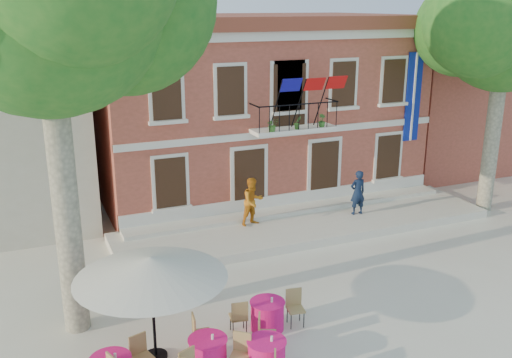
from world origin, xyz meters
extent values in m
plane|color=beige|center=(0.00, 0.00, 0.00)|extent=(90.00, 90.00, 0.00)
cube|color=#BE5644|center=(2.00, 10.00, 3.50)|extent=(13.00, 8.00, 7.00)
cube|color=brown|center=(2.00, 10.00, 7.25)|extent=(13.50, 8.50, 0.50)
cube|color=silver|center=(2.00, 6.05, 6.85)|extent=(13.30, 0.35, 0.35)
cube|color=silver|center=(2.00, 5.55, 3.50)|extent=(3.20, 0.90, 0.15)
cube|color=black|center=(2.00, 5.15, 4.50)|extent=(3.20, 0.04, 0.04)
cube|color=#0D2194|center=(7.60, 5.94, 4.30)|extent=(0.70, 0.05, 3.60)
cube|color=#0F0D8F|center=(1.10, 4.80, 5.25)|extent=(0.76, 0.27, 0.47)
cube|color=red|center=(2.00, 4.80, 5.25)|extent=(0.76, 0.29, 0.47)
cube|color=red|center=(2.90, 4.80, 5.25)|extent=(0.76, 0.27, 0.47)
imported|color=#26591E|center=(1.00, 5.25, 3.82)|extent=(0.43, 0.37, 0.48)
imported|color=#26591E|center=(2.00, 5.25, 3.82)|extent=(0.26, 0.21, 0.48)
imported|color=#26591E|center=(3.00, 5.25, 3.82)|extent=(0.27, 0.27, 0.48)
cube|color=#BE5644|center=(14.00, 11.00, 3.00)|extent=(9.00, 9.00, 6.00)
cube|color=brown|center=(14.00, 11.00, 6.20)|extent=(9.40, 9.40, 0.40)
cube|color=silver|center=(2.00, 4.40, 0.15)|extent=(14.00, 3.40, 0.30)
cylinder|color=#A59E84|center=(-6.49, 0.75, 3.53)|extent=(0.63, 0.63, 7.06)
cylinder|color=#A59E84|center=(9.58, 3.48, 3.07)|extent=(0.59, 0.59, 6.14)
sphere|color=#1C5A1C|center=(9.58, 3.48, 7.19)|extent=(4.91, 4.91, 4.91)
cylinder|color=black|center=(-4.96, -1.32, 0.04)|extent=(0.54, 0.54, 0.08)
cylinder|color=black|center=(-4.96, -1.32, 1.13)|extent=(0.07, 0.07, 2.27)
cone|color=beige|center=(-4.96, -1.32, 2.31)|extent=(3.45, 3.45, 0.50)
imported|color=#101D36|center=(4.13, 4.35, 1.15)|extent=(0.63, 0.42, 1.71)
imported|color=orange|center=(0.08, 4.87, 1.18)|extent=(0.98, 0.84, 1.76)
cube|color=#A28C51|center=(-5.37, -1.87, 0.47)|extent=(0.52, 0.52, 0.95)
cylinder|color=#F01678|center=(-2.78, -2.79, 0.38)|extent=(0.84, 0.84, 0.75)
cylinder|color=#F01678|center=(-2.78, -2.79, 0.76)|extent=(0.90, 0.90, 0.02)
cube|color=#A28C51|center=(-2.46, -2.11, 0.47)|extent=(0.56, 0.56, 0.95)
cylinder|color=#F01678|center=(-2.06, -1.21, 0.38)|extent=(0.84, 0.84, 0.75)
cylinder|color=#F01678|center=(-2.06, -1.21, 0.76)|extent=(0.90, 0.90, 0.02)
cube|color=#A28C51|center=(-1.32, -1.32, 0.47)|extent=(0.48, 0.48, 0.95)
cube|color=#A28C51|center=(-2.80, -1.09, 0.47)|extent=(0.48, 0.48, 0.95)
cylinder|color=#F01678|center=(-3.96, -2.20, 0.38)|extent=(0.84, 0.84, 0.75)
cylinder|color=#F01678|center=(-3.96, -2.20, 0.76)|extent=(0.90, 0.90, 0.02)
cube|color=#A28C51|center=(-3.37, -2.66, 0.47)|extent=(0.59, 0.59, 0.95)
cube|color=#A28C51|center=(-3.86, -1.46, 0.47)|extent=(0.47, 0.47, 0.95)
camera|label=1|loc=(-7.29, -12.84, 7.92)|focal=40.00mm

